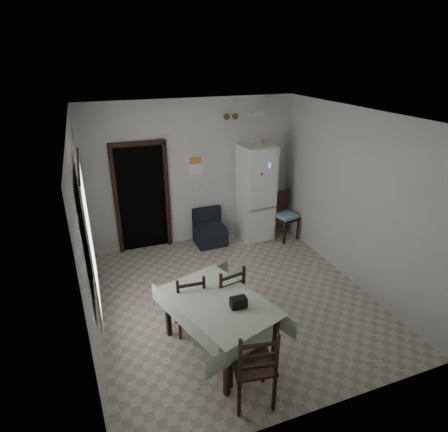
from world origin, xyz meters
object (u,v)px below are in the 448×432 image
dining_table (219,325)px  corner_chair (286,217)px  dining_chair_near_head (253,363)px  fridge (256,193)px  dining_chair_far_left (189,301)px  dining_chair_far_right (225,294)px  navy_seat (210,228)px

dining_table → corner_chair: bearing=28.7°
corner_chair → dining_table: size_ratio=0.68×
corner_chair → dining_chair_near_head: dining_chair_near_head is taller
fridge → dining_chair_near_head: (-1.77, -3.78, -0.46)m
fridge → dining_chair_far_left: 3.22m
dining_table → dining_chair_far_left: size_ratio=1.56×
fridge → dining_table: size_ratio=1.33×
corner_chair → dining_chair_far_right: corner_chair is taller
navy_seat → dining_chair_near_head: bearing=-102.7°
corner_chair → dining_chair_far_right: size_ratio=1.02×
dining_chair_far_left → dining_table: bearing=120.1°
navy_seat → dining_chair_near_head: 3.86m
corner_chair → dining_chair_far_left: size_ratio=1.06×
corner_chair → dining_chair_near_head: 4.16m
navy_seat → dining_chair_far_left: size_ratio=0.76×
navy_seat → dining_chair_far_left: (-1.10, -2.38, 0.11)m
corner_chair → dining_table: (-2.41, -2.57, -0.12)m
navy_seat → corner_chair: bearing=-13.3°
corner_chair → dining_chair_near_head: size_ratio=0.95×
corner_chair → dining_table: corner_chair is taller
fridge → corner_chair: bearing=-34.3°
fridge → dining_table: (-1.85, -2.90, -0.61)m
dining_table → dining_chair_far_left: dining_chair_far_left is taller
navy_seat → fridge: bearing=-1.3°
dining_chair_far_right → dining_chair_near_head: (-0.18, -1.35, 0.04)m
navy_seat → dining_chair_far_left: dining_chair_far_left is taller
navy_seat → dining_chair_near_head: (-0.76, -3.78, 0.17)m
fridge → dining_chair_near_head: 4.19m
fridge → dining_table: 3.49m
dining_chair_far_right → dining_chair_near_head: dining_chair_near_head is taller
corner_chair → dining_chair_near_head: bearing=-137.6°
fridge → corner_chair: size_ratio=1.97×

